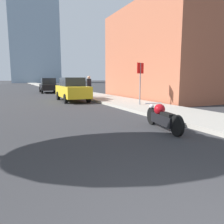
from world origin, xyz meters
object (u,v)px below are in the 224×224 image
object	(u,v)px
motorcycle	(162,117)
pedestrian	(89,86)
stop_sign	(140,76)
parked_car_yellow	(72,89)
parked_car_black	(48,85)

from	to	relation	value
motorcycle	pedestrian	xyz separation A→B (m)	(1.53, 12.00, 0.64)
stop_sign	pedestrian	distance (m)	6.95
parked_car_yellow	pedestrian	bearing A→B (deg)	44.13
motorcycle	parked_car_yellow	bearing A→B (deg)	102.06
parked_car_yellow	pedestrian	xyz separation A→B (m)	(1.90, 1.79, 0.18)
motorcycle	parked_car_yellow	distance (m)	10.23
parked_car_yellow	parked_car_black	bearing A→B (deg)	91.37
parked_car_yellow	pedestrian	world-z (taller)	pedestrian
pedestrian	stop_sign	bearing A→B (deg)	-83.41
stop_sign	parked_car_black	bearing A→B (deg)	99.96
parked_car_yellow	parked_car_black	distance (m)	10.83
pedestrian	parked_car_black	bearing A→B (deg)	102.48
motorcycle	parked_car_yellow	xyz separation A→B (m)	(-0.36, 10.22, 0.46)
pedestrian	motorcycle	bearing A→B (deg)	-97.28
parked_car_black	motorcycle	bearing A→B (deg)	-86.31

